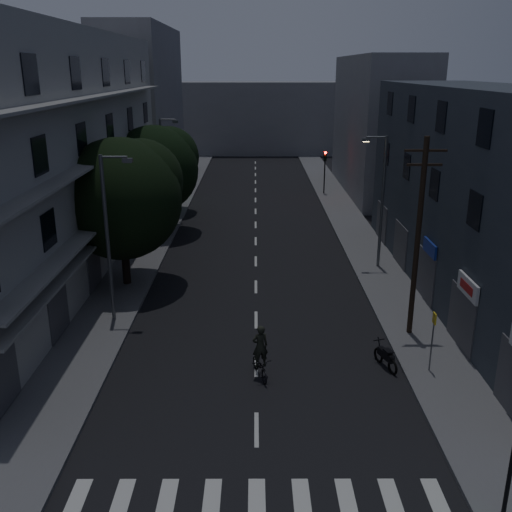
{
  "coord_description": "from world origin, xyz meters",
  "views": [
    {
      "loc": [
        -0.05,
        -14.77,
        11.83
      ],
      "look_at": [
        0.0,
        12.0,
        3.0
      ],
      "focal_mm": 40.0,
      "sensor_mm": 36.0,
      "label": 1
    }
  ],
  "objects_px": {
    "motorcycle": "(386,357)",
    "cyclist": "(260,360)",
    "bus_stop_sign": "(433,331)",
    "utility_pole": "(418,235)"
  },
  "relations": [
    {
      "from": "bus_stop_sign",
      "to": "motorcycle",
      "type": "bearing_deg",
      "value": 162.79
    },
    {
      "from": "utility_pole",
      "to": "motorcycle",
      "type": "relative_size",
      "value": 5.3
    },
    {
      "from": "utility_pole",
      "to": "bus_stop_sign",
      "type": "relative_size",
      "value": 3.56
    },
    {
      "from": "motorcycle",
      "to": "cyclist",
      "type": "relative_size",
      "value": 0.75
    },
    {
      "from": "utility_pole",
      "to": "motorcycle",
      "type": "height_order",
      "value": "utility_pole"
    },
    {
      "from": "utility_pole",
      "to": "cyclist",
      "type": "xyz_separation_m",
      "value": [
        -6.98,
        -3.78,
        -4.11
      ]
    },
    {
      "from": "utility_pole",
      "to": "motorcycle",
      "type": "bearing_deg",
      "value": -120.44
    },
    {
      "from": "bus_stop_sign",
      "to": "cyclist",
      "type": "relative_size",
      "value": 1.12
    },
    {
      "from": "bus_stop_sign",
      "to": "cyclist",
      "type": "height_order",
      "value": "bus_stop_sign"
    },
    {
      "from": "bus_stop_sign",
      "to": "cyclist",
      "type": "distance_m",
      "value": 6.98
    }
  ]
}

